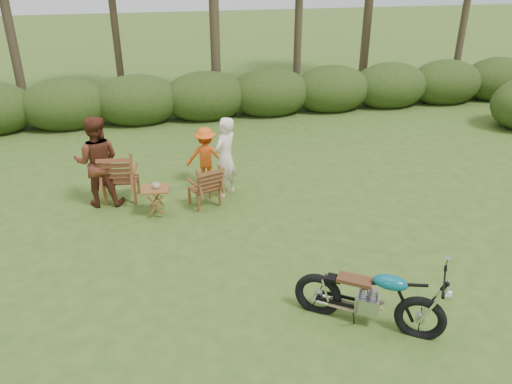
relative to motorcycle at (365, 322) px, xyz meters
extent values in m
plane|color=#344D19|center=(-0.83, 0.80, 0.00)|extent=(80.00, 80.00, 0.00)
cylinder|color=#382B1E|center=(-3.33, 13.00, 3.15)|extent=(0.24, 0.24, 6.30)
ellipsoid|color=#1E3413|center=(-4.83, 9.80, 0.63)|extent=(2.52, 1.68, 1.51)
ellipsoid|color=#1E3413|center=(-2.83, 9.80, 0.63)|extent=(2.52, 1.68, 1.51)
ellipsoid|color=#1E3413|center=(-0.83, 9.80, 0.63)|extent=(2.52, 1.68, 1.51)
ellipsoid|color=#1E3413|center=(1.17, 9.80, 0.63)|extent=(2.52, 1.68, 1.51)
ellipsoid|color=#1E3413|center=(3.17, 9.80, 0.63)|extent=(2.52, 1.68, 1.51)
ellipsoid|color=#1E3413|center=(5.17, 9.80, 0.63)|extent=(2.52, 1.68, 1.51)
ellipsoid|color=#1E3413|center=(7.17, 9.80, 0.63)|extent=(2.52, 1.68, 1.51)
ellipsoid|color=#1E3413|center=(9.17, 9.80, 0.63)|extent=(2.52, 1.68, 1.51)
imported|color=beige|center=(-2.56, 3.77, 0.60)|extent=(0.16, 0.16, 0.11)
imported|color=#F6DFCB|center=(-1.16, 4.31, 0.00)|extent=(0.71, 0.71, 1.66)
imported|color=#5A2919|center=(-3.62, 4.48, 0.00)|extent=(0.95, 0.78, 1.80)
imported|color=#E35415|center=(-1.47, 4.95, 0.00)|extent=(0.90, 0.62, 1.27)
camera|label=1|loc=(-2.63, -4.85, 4.50)|focal=35.00mm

